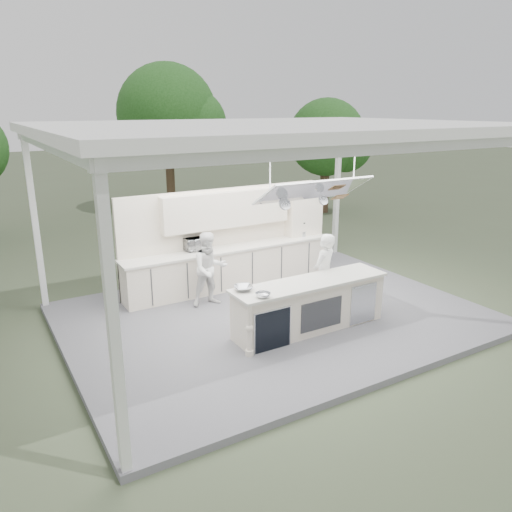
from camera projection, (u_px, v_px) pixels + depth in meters
ground at (274, 320)px, 10.11m from camera, size 90.00×90.00×0.00m
stage_deck at (274, 317)px, 10.09m from camera, size 8.00×6.00×0.12m
tent at (277, 131)px, 9.03m from camera, size 8.20×6.20×3.86m
demo_island at (309, 305)px, 9.27m from camera, size 3.10×0.79×0.95m
back_counter at (230, 267)px, 11.50m from camera, size 5.08×0.72×0.95m
back_wall_unit at (242, 221)px, 11.61m from camera, size 5.05×0.48×2.25m
tree_cluster at (118, 132)px, 17.13m from camera, size 19.55×9.40×5.85m
head_chef at (324, 274)px, 9.93m from camera, size 0.70×0.59×1.65m
sous_chef at (210, 269)px, 10.35m from camera, size 0.80×0.65×1.57m
toaster_oven at (196, 244)px, 11.10m from camera, size 0.58×0.44×0.29m
bowl_large at (243, 288)px, 8.68m from camera, size 0.41×0.41×0.08m
bowl_small at (263, 295)px, 8.36m from camera, size 0.29×0.29×0.08m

